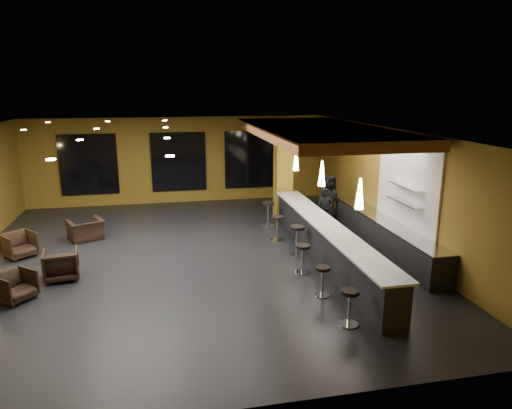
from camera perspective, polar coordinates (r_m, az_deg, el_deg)
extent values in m
cube|color=black|center=(13.14, -8.18, -6.69)|extent=(12.00, 13.00, 0.10)
cube|color=black|center=(12.32, -8.79, 9.13)|extent=(12.00, 13.00, 0.10)
cube|color=brown|center=(19.04, -9.66, 5.48)|extent=(12.00, 0.10, 3.50)
cube|color=brown|center=(6.44, -4.89, -12.51)|extent=(12.00, 0.10, 3.50)
cube|color=brown|center=(14.26, 16.59, 2.08)|extent=(0.10, 13.00, 3.50)
cube|color=#9A5A2D|center=(14.10, 7.67, 9.05)|extent=(3.60, 8.00, 0.28)
cube|color=black|center=(19.14, -20.19, 4.69)|extent=(2.20, 0.06, 2.40)
cube|color=black|center=(18.94, -9.64, 5.28)|extent=(2.20, 0.06, 2.40)
cube|color=black|center=(19.27, -0.66, 5.64)|extent=(2.20, 0.06, 2.40)
cube|color=white|center=(13.31, 18.32, 2.20)|extent=(0.06, 3.20, 2.40)
cube|color=black|center=(12.74, 8.69, -4.77)|extent=(0.60, 8.00, 1.00)
cube|color=silver|center=(12.58, 8.78, -2.51)|extent=(0.78, 8.10, 0.05)
cube|color=black|center=(13.98, 15.70, -3.70)|extent=(0.70, 6.00, 0.86)
cube|color=silver|center=(13.85, 15.83, -1.91)|extent=(0.72, 6.00, 0.03)
cube|color=silver|center=(13.16, 18.08, 0.29)|extent=(0.30, 1.50, 0.03)
cube|color=silver|center=(13.06, 18.24, 2.20)|extent=(0.30, 1.50, 0.03)
cube|color=#A58E25|center=(16.68, 3.41, 4.40)|extent=(0.60, 0.60, 3.50)
cone|color=white|center=(10.45, 12.84, 1.32)|extent=(0.20, 0.20, 0.70)
cone|color=white|center=(12.72, 8.24, 3.85)|extent=(0.20, 0.20, 0.70)
cone|color=white|center=(15.06, 5.03, 5.59)|extent=(0.20, 0.20, 0.70)
imported|color=black|center=(15.07, 8.58, -0.73)|extent=(0.61, 0.47, 1.50)
imported|color=black|center=(16.09, 9.29, 0.21)|extent=(0.85, 0.74, 1.49)
imported|color=black|center=(16.14, 9.08, 0.67)|extent=(0.96, 0.75, 1.72)
imported|color=black|center=(11.71, -27.90, -8.99)|extent=(1.04, 1.03, 0.68)
imported|color=black|center=(12.43, -23.17, -6.91)|extent=(0.93, 0.95, 0.76)
imported|color=black|center=(14.49, -27.47, -4.50)|extent=(1.10, 1.10, 0.72)
imported|color=black|center=(15.27, -20.52, -2.98)|extent=(1.27, 1.20, 0.65)
cylinder|color=silver|center=(9.71, 11.50, -14.44)|extent=(0.39, 0.39, 0.03)
cylinder|color=silver|center=(9.56, 11.60, -12.64)|extent=(0.07, 0.07, 0.67)
cylinder|color=black|center=(9.40, 11.71, -10.65)|extent=(0.37, 0.37, 0.08)
cylinder|color=silver|center=(10.82, 8.23, -11.13)|extent=(0.36, 0.36, 0.03)
cylinder|color=silver|center=(10.69, 8.29, -9.58)|extent=(0.06, 0.06, 0.63)
cylinder|color=black|center=(10.55, 8.36, -7.88)|extent=(0.34, 0.34, 0.07)
cylinder|color=silver|center=(11.98, 5.80, -8.44)|extent=(0.39, 0.39, 0.03)
cylinder|color=silver|center=(11.85, 5.85, -6.91)|extent=(0.07, 0.07, 0.68)
cylinder|color=black|center=(11.72, 5.89, -5.24)|extent=(0.37, 0.37, 0.08)
cylinder|color=silver|center=(13.18, 5.10, -6.22)|extent=(0.44, 0.44, 0.03)
cylinder|color=silver|center=(13.05, 5.14, -4.63)|extent=(0.08, 0.08, 0.76)
cylinder|color=black|center=(12.92, 5.18, -2.90)|extent=(0.41, 0.41, 0.09)
cylinder|color=silver|center=(14.35, 2.68, -4.43)|extent=(0.39, 0.39, 0.03)
cylinder|color=silver|center=(14.24, 2.70, -3.10)|extent=(0.07, 0.07, 0.69)
cylinder|color=black|center=(14.14, 2.72, -1.65)|extent=(0.37, 0.37, 0.08)
cylinder|color=silver|center=(15.78, 1.52, -2.65)|extent=(0.43, 0.43, 0.03)
cylinder|color=silver|center=(15.67, 1.53, -1.31)|extent=(0.08, 0.08, 0.75)
cylinder|color=black|center=(15.56, 1.54, 0.14)|extent=(0.41, 0.41, 0.09)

